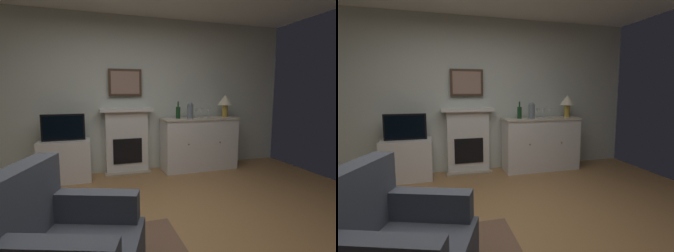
# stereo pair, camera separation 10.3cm
# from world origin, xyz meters

# --- Properties ---
(ground_plane) EXTENTS (6.19, 4.74, 0.10)m
(ground_plane) POSITION_xyz_m (0.00, 0.00, -0.05)
(ground_plane) COLOR #9E7042
(ground_plane) RESTS_ON ground
(wall_rear) EXTENTS (6.19, 0.06, 2.62)m
(wall_rear) POSITION_xyz_m (0.00, 2.34, 1.31)
(wall_rear) COLOR silver
(wall_rear) RESTS_ON ground_plane
(fireplace_unit) EXTENTS (0.87, 0.30, 1.10)m
(fireplace_unit) POSITION_xyz_m (0.06, 2.21, 0.55)
(fireplace_unit) COLOR white
(fireplace_unit) RESTS_ON ground_plane
(framed_picture) EXTENTS (0.55, 0.04, 0.45)m
(framed_picture) POSITION_xyz_m (0.06, 2.26, 1.53)
(framed_picture) COLOR #473323
(sideboard_cabinet) EXTENTS (1.35, 0.49, 0.92)m
(sideboard_cabinet) POSITION_xyz_m (1.32, 2.03, 0.46)
(sideboard_cabinet) COLOR white
(sideboard_cabinet) RESTS_ON ground_plane
(table_lamp) EXTENTS (0.26, 0.26, 0.40)m
(table_lamp) POSITION_xyz_m (1.82, 2.03, 1.20)
(table_lamp) COLOR #B79338
(table_lamp) RESTS_ON sideboard_cabinet
(wine_bottle) EXTENTS (0.08, 0.08, 0.29)m
(wine_bottle) POSITION_xyz_m (0.92, 2.04, 1.03)
(wine_bottle) COLOR #193F1E
(wine_bottle) RESTS_ON sideboard_cabinet
(wine_glass_left) EXTENTS (0.07, 0.07, 0.16)m
(wine_glass_left) POSITION_xyz_m (1.25, 2.02, 1.04)
(wine_glass_left) COLOR silver
(wine_glass_left) RESTS_ON sideboard_cabinet
(wine_glass_center) EXTENTS (0.07, 0.07, 0.16)m
(wine_glass_center) POSITION_xyz_m (1.36, 2.04, 1.04)
(wine_glass_center) COLOR silver
(wine_glass_center) RESTS_ON sideboard_cabinet
(wine_glass_right) EXTENTS (0.07, 0.07, 0.16)m
(wine_glass_right) POSITION_xyz_m (1.47, 1.99, 1.04)
(wine_glass_right) COLOR silver
(wine_glass_right) RESTS_ON sideboard_cabinet
(vase_decorative) EXTENTS (0.11, 0.11, 0.28)m
(vase_decorative) POSITION_xyz_m (1.12, 1.98, 1.06)
(vase_decorative) COLOR slate
(vase_decorative) RESTS_ON sideboard_cabinet
(tv_cabinet) EXTENTS (0.75, 0.42, 0.64)m
(tv_cabinet) POSITION_xyz_m (-0.92, 2.05, 0.32)
(tv_cabinet) COLOR white
(tv_cabinet) RESTS_ON ground_plane
(tv_set) EXTENTS (0.62, 0.07, 0.40)m
(tv_set) POSITION_xyz_m (-0.92, 2.03, 0.84)
(tv_set) COLOR black
(tv_set) RESTS_ON tv_cabinet
(armchair) EXTENTS (1.02, 0.99, 0.92)m
(armchair) POSITION_xyz_m (-0.74, -0.46, 0.38)
(armchair) COLOR #474C56
(armchair) RESTS_ON ground_plane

